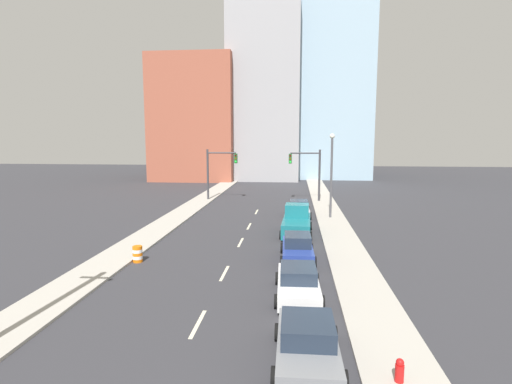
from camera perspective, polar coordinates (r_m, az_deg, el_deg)
The scene contains 20 objects.
sidewalk_left at distance 53.48m, azimuth -5.96°, elevation 0.02°, with size 2.55×92.63×0.13m.
sidewalk_right at distance 52.52m, azimuth 9.10°, elevation -0.17°, with size 2.55×92.63×0.13m.
lane_stripe_at_9m at distance 16.45m, azimuth -8.29°, elevation -18.12°, with size 0.16×2.40×0.01m, color beige.
lane_stripe_at_15m at distance 21.79m, azimuth -4.53°, elevation -11.48°, with size 0.16×2.40×0.01m, color beige.
lane_stripe_at_21m at distance 27.83m, azimuth -2.21°, elevation -7.20°, with size 0.16×2.40×0.01m, color beige.
lane_stripe_at_26m at distance 32.77m, azimuth -1.00°, elevation -4.91°, with size 0.16×2.40×0.01m, color beige.
lane_stripe_at_33m at distance 39.11m, azimuth 0.09°, elevation -2.84°, with size 0.16×2.40×0.01m, color beige.
building_brick_left at distance 73.05m, azimuth -8.13°, elevation 10.14°, with size 14.00×16.00×20.78m.
building_office_center at distance 75.59m, azimuth 1.49°, elevation 13.95°, with size 12.00×20.00×30.81m.
building_glass_right at distance 79.63m, azimuth 10.68°, elevation 13.32°, with size 13.00×20.00×30.33m.
traffic_signal_left at distance 46.20m, azimuth -5.70°, elevation 3.46°, with size 3.58×0.35×5.90m.
traffic_signal_right at distance 45.35m, azimuth 7.80°, elevation 3.35°, with size 3.58×0.35×5.90m.
traffic_barrel at distance 24.43m, azimuth -16.56°, elevation -8.49°, with size 0.56×0.56×0.95m.
street_lamp at distance 35.84m, azimuth 10.73°, elevation 3.20°, with size 0.44×0.44×7.56m.
fire_hydrant at distance 13.35m, azimuth 19.81°, elevation -23.08°, with size 0.26×0.26×0.84m.
sedan_gray at distance 13.69m, azimuth 7.34°, elevation -20.65°, with size 2.21×4.39×1.45m.
sedan_white at distance 18.71m, azimuth 6.03°, elevation -12.73°, with size 2.21×4.59×1.38m.
sedan_blue at distance 23.89m, azimuth 5.94°, elevation -8.02°, with size 2.10×4.51×1.55m.
pickup_truck_teal at distance 30.14m, azimuth 5.83°, elevation -4.37°, with size 2.43×5.28×2.17m.
sedan_silver at distance 36.90m, azimuth 6.15°, elevation -2.45°, with size 2.18×4.56×1.49m.
Camera 1 is at (3.66, -5.62, 7.14)m, focal length 28.00 mm.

